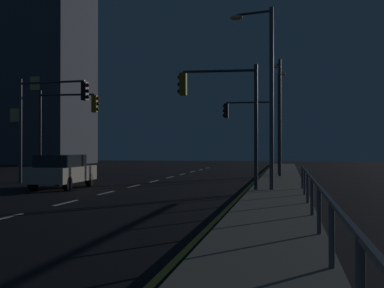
{
  "coord_description": "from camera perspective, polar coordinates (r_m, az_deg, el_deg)",
  "views": [
    {
      "loc": [
        7.46,
        -3.73,
        1.87
      ],
      "look_at": [
        1.16,
        30.7,
        2.16
      ],
      "focal_mm": 48.79,
      "sensor_mm": 36.0,
      "label": 1
    }
  ],
  "objects": [
    {
      "name": "lane_markings_center",
      "position": [
        25.9,
        -6.42,
        -4.6
      ],
      "size": [
        0.14,
        50.0,
        0.01
      ],
      "color": "silver",
      "rests_on": "ground"
    },
    {
      "name": "street_lamp_corner",
      "position": [
        35.28,
        9.53,
        3.39
      ],
      "size": [
        0.56,
        2.32,
        6.7
      ],
      "color": "#2D3033",
      "rests_on": "sidewalk_right"
    },
    {
      "name": "barrier_fence",
      "position": [
        12.37,
        13.31,
        -5.05
      ],
      "size": [
        0.09,
        21.25,
        0.98
      ],
      "color": "#59595E",
      "rests_on": "sidewalk_right"
    },
    {
      "name": "traffic_light_near_right",
      "position": [
        34.56,
        6.37,
        2.48
      ],
      "size": [
        3.36,
        0.34,
        5.01
      ],
      "color": "#2D3033",
      "rests_on": "sidewalk_right"
    },
    {
      "name": "ground_plane",
      "position": [
        22.58,
        -9.0,
        -5.22
      ],
      "size": [
        112.0,
        112.0,
        0.0
      ],
      "primitive_type": "plane",
      "color": "black",
      "rests_on": "ground"
    },
    {
      "name": "traffic_light_mid_left",
      "position": [
        22.08,
        3.23,
        4.57
      ],
      "size": [
        3.42,
        0.35,
        5.25
      ],
      "color": "#38383D",
      "rests_on": "sidewalk_right"
    },
    {
      "name": "traffic_light_far_center",
      "position": [
        28.43,
        -15.34,
        3.72
      ],
      "size": [
        4.13,
        0.68,
        5.59
      ],
      "color": "#4C4C51",
      "rests_on": "ground"
    },
    {
      "name": "traffic_light_overhead_east",
      "position": [
        30.13,
        -13.63,
        2.83
      ],
      "size": [
        3.5,
        0.45,
        5.13
      ],
      "color": "#2D3033",
      "rests_on": "ground"
    },
    {
      "name": "street_lamp_across_street",
      "position": [
        22.34,
        7.99,
        6.83
      ],
      "size": [
        1.89,
        0.71,
        7.65
      ],
      "color": "#4C4C51",
      "rests_on": "sidewalk_right"
    },
    {
      "name": "lane_edge_line",
      "position": [
        26.36,
        6.4,
        -4.53
      ],
      "size": [
        0.14,
        53.0,
        0.01
      ],
      "color": "gold",
      "rests_on": "ground"
    },
    {
      "name": "car",
      "position": [
        25.03,
        -14.01,
        -2.86
      ],
      "size": [
        1.97,
        4.46,
        1.57
      ],
      "color": "beige",
      "rests_on": "ground"
    },
    {
      "name": "building_distant",
      "position": [
        68.25,
        -19.55,
        9.32
      ],
      "size": [
        19.03,
        11.33,
        26.9
      ],
      "color": "#4C515B",
      "rests_on": "ground"
    },
    {
      "name": "sidewalk_right",
      "position": [
        21.31,
        9.31,
        -5.31
      ],
      "size": [
        2.35,
        77.0,
        0.14
      ],
      "primitive_type": "cube",
      "color": "gray",
      "rests_on": "ground"
    },
    {
      "name": "street_lamp_far_end",
      "position": [
        33.38,
        9.52,
        4.07
      ],
      "size": [
        0.56,
        1.63,
        7.31
      ],
      "color": "#38383D",
      "rests_on": "sidewalk_right"
    }
  ]
}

